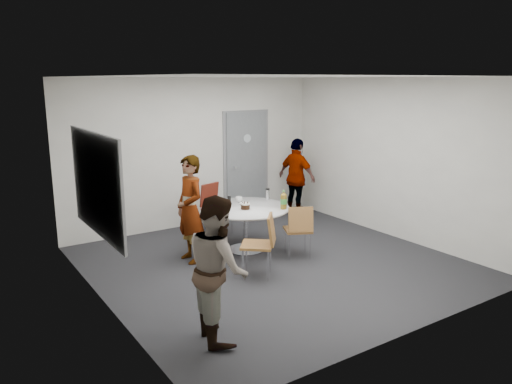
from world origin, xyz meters
TOP-DOWN VIEW (x-y plane):
  - floor at (0.00, 0.00)m, footprint 5.00×5.00m
  - ceiling at (0.00, 0.00)m, footprint 5.00×5.00m
  - wall_back at (0.00, 2.50)m, footprint 5.00×0.00m
  - wall_left at (-2.50, 0.00)m, footprint 0.00×5.00m
  - wall_right at (2.50, 0.00)m, footprint 0.00×5.00m
  - wall_front at (0.00, -2.50)m, footprint 5.00×0.00m
  - door at (1.10, 2.48)m, footprint 1.02×0.17m
  - whiteboard at (-2.46, 0.20)m, footprint 0.04×1.90m
  - table at (-0.01, 0.71)m, footprint 1.37×1.37m
  - chair_near_left at (-0.41, -0.32)m, footprint 0.61×0.61m
  - chair_near_right at (0.45, -0.01)m, footprint 0.53×0.55m
  - chair_far at (-0.01, 1.80)m, footprint 0.53×0.56m
  - person_main at (-0.97, 0.78)m, footprint 0.39×0.59m
  - person_left at (-1.74, -1.42)m, footprint 0.73×0.86m
  - person_right at (1.95, 1.95)m, footprint 0.52×0.95m

SIDE VIEW (x-z plane):
  - floor at x=0.00m, z-range 0.00..0.00m
  - chair_near_right at x=0.45m, z-range 0.09..0.91m
  - chair_near_left at x=-0.41m, z-range 0.10..0.98m
  - chair_far at x=-0.01m, z-range 0.10..0.99m
  - table at x=-0.01m, z-range 0.11..1.12m
  - person_left at x=-1.74m, z-range 0.00..1.53m
  - person_right at x=1.95m, z-range 0.00..1.54m
  - person_main at x=-0.97m, z-range 0.00..1.60m
  - door at x=1.10m, z-range -0.03..2.09m
  - wall_back at x=0.00m, z-range -1.15..3.85m
  - wall_left at x=-2.50m, z-range -1.15..3.85m
  - wall_right at x=2.50m, z-range -1.15..3.85m
  - wall_front at x=0.00m, z-range -1.15..3.85m
  - whiteboard at x=-2.46m, z-range 0.82..2.08m
  - ceiling at x=0.00m, z-range 2.70..2.70m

